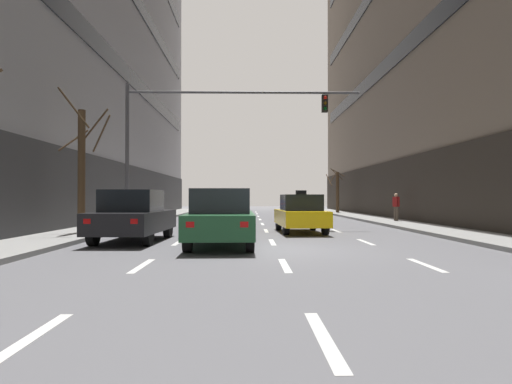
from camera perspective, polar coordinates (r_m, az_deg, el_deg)
ground_plane at (r=12.82m, az=2.57°, el=-7.31°), size 120.00×120.00×0.00m
sidewalk_left at (r=14.40m, az=-28.59°, el=-6.22°), size 2.50×80.00×0.14m
lane_stripe_l1_s2 at (r=5.44m, az=-27.03°, el=-16.38°), size 0.16×2.00×0.01m
lane_stripe_l1_s3 at (r=10.08m, az=-14.31°, el=-9.08°), size 0.16×2.00×0.01m
lane_stripe_l1_s4 at (r=14.96m, az=-9.88°, el=-6.33°), size 0.16×2.00×0.01m
lane_stripe_l1_s5 at (r=19.89m, az=-7.66°, el=-4.92°), size 0.16×2.00×0.01m
lane_stripe_l1_s6 at (r=24.85m, az=-6.32°, el=-4.07°), size 0.16×2.00×0.01m
lane_stripe_l1_s7 at (r=29.83m, az=-5.43°, el=-3.50°), size 0.16×2.00×0.01m
lane_stripe_l1_s8 at (r=34.81m, az=-4.80°, el=-3.10°), size 0.16×2.00×0.01m
lane_stripe_l1_s9 at (r=39.80m, az=-4.33°, el=-2.79°), size 0.16×2.00×0.01m
lane_stripe_l1_s10 at (r=44.79m, az=-3.96°, el=-2.56°), size 0.16×2.00×0.01m
lane_stripe_l2_s2 at (r=5.00m, az=8.64°, el=-17.88°), size 0.16×2.00×0.01m
lane_stripe_l2_s3 at (r=9.85m, az=3.68°, el=-9.30°), size 0.16×2.00×0.01m
lane_stripe_l2_s4 at (r=14.80m, az=2.08°, el=-6.40°), size 0.16×2.00×0.01m
lane_stripe_l2_s5 at (r=19.78m, az=1.29°, el=-4.95°), size 0.16×2.00×0.01m
lane_stripe_l2_s6 at (r=24.76m, az=0.82°, el=-4.09°), size 0.16×2.00×0.01m
lane_stripe_l2_s7 at (r=29.75m, az=0.51°, el=-3.52°), size 0.16×2.00×0.01m
lane_stripe_l2_s8 at (r=34.75m, az=0.29°, el=-3.11°), size 0.16×2.00×0.01m
lane_stripe_l2_s9 at (r=39.74m, az=0.12°, el=-2.80°), size 0.16×2.00×0.01m
lane_stripe_l2_s10 at (r=44.74m, az=-0.01°, el=-2.56°), size 0.16×2.00×0.01m
lane_stripe_l3_s3 at (r=10.56m, az=20.81°, el=-8.68°), size 0.16×2.00×0.01m
lane_stripe_l3_s4 at (r=15.28m, az=13.78°, el=-6.20°), size 0.16×2.00×0.01m
lane_stripe_l3_s5 at (r=20.14m, az=10.13°, el=-4.87°), size 0.16×2.00×0.01m
lane_stripe_l3_s6 at (r=25.05m, az=7.91°, el=-4.04°), size 0.16×2.00×0.01m
lane_stripe_l3_s7 at (r=29.99m, az=6.42°, el=-3.49°), size 0.16×2.00×0.01m
lane_stripe_l3_s8 at (r=34.95m, az=5.36°, el=-3.09°), size 0.16×2.00×0.01m
lane_stripe_l3_s9 at (r=39.92m, az=4.56°, el=-2.79°), size 0.16×2.00×0.01m
lane_stripe_l3_s10 at (r=44.90m, az=3.94°, el=-2.55°), size 0.16×2.00×0.01m
car_driving_0 at (r=37.62m, az=-2.37°, el=-1.26°), size 1.93×4.55×2.19m
car_driving_1 at (r=13.48m, az=-4.48°, el=-3.35°), size 2.01×4.65×1.73m
taxi_driving_2 at (r=18.81m, az=5.69°, el=-2.78°), size 1.96×4.32×1.77m
car_driving_3 at (r=15.49m, az=-15.32°, el=-2.99°), size 2.09×4.67×1.72m
traffic_signal_0 at (r=21.84m, az=-7.15°, el=8.57°), size 11.24×0.35×6.81m
street_tree_0 at (r=40.42m, az=10.29°, el=0.17°), size 1.44×1.68×3.92m
street_tree_2 at (r=18.41m, az=-21.28°, el=2.98°), size 2.01×1.85×5.45m
pedestrian_0 at (r=26.87m, az=17.40°, el=-1.58°), size 0.33×0.49×1.57m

